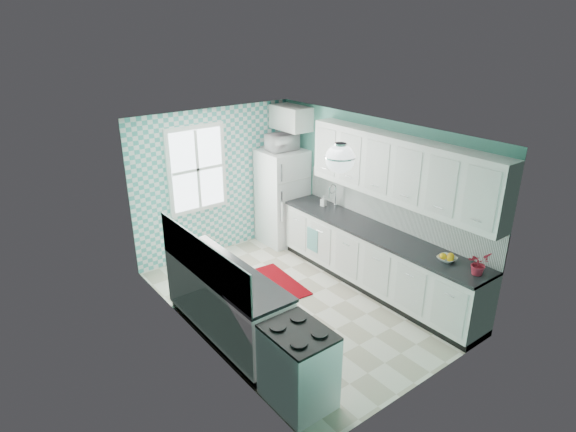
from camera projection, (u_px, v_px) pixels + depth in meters
floor at (296, 302)px, 7.01m from camera, size 3.00×4.40×0.02m
ceiling at (297, 130)px, 6.06m from camera, size 3.00×4.40×0.02m
wall_back at (215, 182)px, 8.16m from camera, size 3.00×0.02×2.50m
wall_front at (431, 289)px, 4.91m from camera, size 3.00×0.02×2.50m
wall_left at (196, 253)px, 5.68m from camera, size 0.02×4.40×2.50m
wall_right at (373, 199)px, 7.39m from camera, size 0.02×4.40×2.50m
accent_wall at (216, 182)px, 8.14m from camera, size 3.00×0.01×2.50m
window at (197, 169)px, 7.81m from camera, size 1.04×0.05×1.44m
backsplash_right at (392, 210)px, 7.10m from camera, size 0.02×3.60×0.51m
backsplash_left at (201, 259)px, 5.66m from camera, size 0.02×2.15×0.51m
upper_cabinets_right at (400, 169)px, 6.60m from camera, size 0.33×3.20×0.90m
upper_cabinet_fridge at (290, 118)px, 8.23m from camera, size 0.40×0.74×0.40m
ceiling_light at (340, 158)px, 5.54m from camera, size 0.34×0.34×0.35m
base_cabinets_right at (375, 261)px, 7.22m from camera, size 0.60×3.60×0.90m
countertop_right at (376, 232)px, 7.03m from camera, size 0.63×3.60×0.04m
base_cabinets_left at (226, 305)px, 6.11m from camera, size 0.60×2.15×0.90m
countertop_left at (225, 272)px, 5.94m from camera, size 0.63×2.15×0.04m
fridge at (282, 197)px, 8.63m from camera, size 0.75×0.74×1.71m
stove at (298, 365)px, 5.02m from camera, size 0.58×0.72×0.87m
sink at (328, 210)px, 7.84m from camera, size 0.48×0.40×0.53m
rug at (270, 285)px, 7.42m from camera, size 0.89×1.21×0.02m
dish_towel at (312, 240)px, 7.83m from camera, size 0.09×0.25×0.39m
fruit_bowl at (447, 259)px, 6.15m from camera, size 0.24×0.24×0.06m
potted_plant at (478, 263)px, 5.79m from camera, size 0.27×0.23×0.28m
soap_bottle at (323, 201)px, 7.95m from camera, size 0.09×0.10×0.18m
microwave at (282, 142)px, 8.25m from camera, size 0.53×0.38×0.29m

